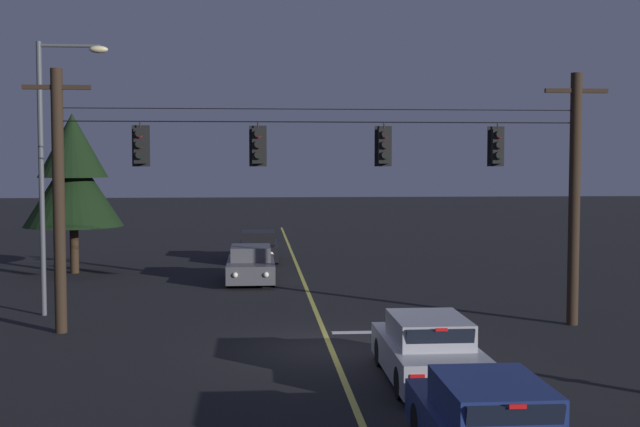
{
  "coord_description": "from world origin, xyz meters",
  "views": [
    {
      "loc": [
        -1.87,
        -20.28,
        4.63
      ],
      "look_at": [
        0.0,
        3.55,
        3.16
      ],
      "focal_mm": 46.64,
      "sensor_mm": 36.0,
      "label": 1
    }
  ],
  "objects_px": {
    "traffic_light_centre": "(384,146)",
    "tree_verge_near": "(73,176)",
    "traffic_light_leftmost": "(140,146)",
    "car_waiting_near_lane": "(428,350)",
    "car_oncoming_lead": "(251,265)",
    "car_oncoming_trailing": "(258,247)",
    "street_lamp_corner": "(51,153)",
    "traffic_light_left_inner": "(258,146)",
    "traffic_light_right_inner": "(497,146)"
  },
  "relations": [
    {
      "from": "traffic_light_centre",
      "to": "street_lamp_corner",
      "type": "bearing_deg",
      "value": 164.43
    },
    {
      "from": "traffic_light_leftmost",
      "to": "car_waiting_near_lane",
      "type": "bearing_deg",
      "value": -40.11
    },
    {
      "from": "traffic_light_right_inner",
      "to": "car_waiting_near_lane",
      "type": "bearing_deg",
      "value": -118.89
    },
    {
      "from": "car_waiting_near_lane",
      "to": "car_oncoming_trailing",
      "type": "relative_size",
      "value": 0.98
    },
    {
      "from": "traffic_light_centre",
      "to": "tree_verge_near",
      "type": "xyz_separation_m",
      "value": [
        -11.11,
        12.4,
        -1.0
      ]
    },
    {
      "from": "car_waiting_near_lane",
      "to": "car_oncoming_trailing",
      "type": "bearing_deg",
      "value": 99.12
    },
    {
      "from": "traffic_light_right_inner",
      "to": "car_waiting_near_lane",
      "type": "relative_size",
      "value": 0.28
    },
    {
      "from": "car_oncoming_trailing",
      "to": "tree_verge_near",
      "type": "relative_size",
      "value": 0.66
    },
    {
      "from": "traffic_light_centre",
      "to": "car_waiting_near_lane",
      "type": "height_order",
      "value": "traffic_light_centre"
    },
    {
      "from": "street_lamp_corner",
      "to": "traffic_light_centre",
      "type": "bearing_deg",
      "value": -15.57
    },
    {
      "from": "car_waiting_near_lane",
      "to": "car_oncoming_lead",
      "type": "xyz_separation_m",
      "value": [
        -3.81,
        14.97,
        -0.0
      ]
    },
    {
      "from": "traffic_light_leftmost",
      "to": "traffic_light_centre",
      "type": "relative_size",
      "value": 1.0
    },
    {
      "from": "traffic_light_left_inner",
      "to": "car_oncoming_lead",
      "type": "xyz_separation_m",
      "value": [
        -0.26,
        9.3,
        -4.43
      ]
    },
    {
      "from": "tree_verge_near",
      "to": "traffic_light_leftmost",
      "type": "bearing_deg",
      "value": -70.26
    },
    {
      "from": "traffic_light_centre",
      "to": "street_lamp_corner",
      "type": "height_order",
      "value": "street_lamp_corner"
    },
    {
      "from": "traffic_light_leftmost",
      "to": "tree_verge_near",
      "type": "relative_size",
      "value": 0.18
    },
    {
      "from": "traffic_light_centre",
      "to": "traffic_light_right_inner",
      "type": "relative_size",
      "value": 1.0
    },
    {
      "from": "traffic_light_right_inner",
      "to": "car_oncoming_trailing",
      "type": "height_order",
      "value": "traffic_light_right_inner"
    },
    {
      "from": "car_oncoming_trailing",
      "to": "car_waiting_near_lane",
      "type": "bearing_deg",
      "value": -80.88
    },
    {
      "from": "traffic_light_leftmost",
      "to": "car_oncoming_trailing",
      "type": "distance_m",
      "value": 17.01
    },
    {
      "from": "street_lamp_corner",
      "to": "traffic_light_right_inner",
      "type": "bearing_deg",
      "value": -11.82
    },
    {
      "from": "car_oncoming_lead",
      "to": "tree_verge_near",
      "type": "distance_m",
      "value": 8.7
    },
    {
      "from": "traffic_light_left_inner",
      "to": "car_oncoming_trailing",
      "type": "bearing_deg",
      "value": 89.79
    },
    {
      "from": "car_oncoming_lead",
      "to": "tree_verge_near",
      "type": "bearing_deg",
      "value": 157.15
    },
    {
      "from": "traffic_light_right_inner",
      "to": "car_oncoming_trailing",
      "type": "distance_m",
      "value": 17.97
    },
    {
      "from": "traffic_light_left_inner",
      "to": "car_oncoming_trailing",
      "type": "height_order",
      "value": "traffic_light_left_inner"
    },
    {
      "from": "car_oncoming_lead",
      "to": "street_lamp_corner",
      "type": "xyz_separation_m",
      "value": [
        -5.91,
        -6.61,
        4.27
      ]
    },
    {
      "from": "traffic_light_right_inner",
      "to": "street_lamp_corner",
      "type": "height_order",
      "value": "street_lamp_corner"
    },
    {
      "from": "car_oncoming_trailing",
      "to": "car_oncoming_lead",
      "type": "bearing_deg",
      "value": -92.67
    },
    {
      "from": "traffic_light_leftmost",
      "to": "traffic_light_left_inner",
      "type": "distance_m",
      "value": 3.18
    },
    {
      "from": "traffic_light_centre",
      "to": "tree_verge_near",
      "type": "height_order",
      "value": "tree_verge_near"
    },
    {
      "from": "traffic_light_left_inner",
      "to": "car_oncoming_lead",
      "type": "distance_m",
      "value": 10.3
    },
    {
      "from": "car_waiting_near_lane",
      "to": "street_lamp_corner",
      "type": "distance_m",
      "value": 13.52
    },
    {
      "from": "car_oncoming_trailing",
      "to": "tree_verge_near",
      "type": "xyz_separation_m",
      "value": [
        -7.68,
        -3.7,
        3.43
      ]
    },
    {
      "from": "traffic_light_centre",
      "to": "traffic_light_right_inner",
      "type": "xyz_separation_m",
      "value": [
        3.2,
        0.0,
        0.0
      ]
    },
    {
      "from": "traffic_light_left_inner",
      "to": "tree_verge_near",
      "type": "xyz_separation_m",
      "value": [
        -7.63,
        12.4,
        -1.0
      ]
    },
    {
      "from": "traffic_light_centre",
      "to": "car_waiting_near_lane",
      "type": "relative_size",
      "value": 0.28
    },
    {
      "from": "traffic_light_leftmost",
      "to": "traffic_light_left_inner",
      "type": "xyz_separation_m",
      "value": [
        3.18,
        0.0,
        0.0
      ]
    },
    {
      "from": "traffic_light_leftmost",
      "to": "street_lamp_corner",
      "type": "bearing_deg",
      "value": 138.1
    },
    {
      "from": "car_waiting_near_lane",
      "to": "traffic_light_leftmost",
      "type": "bearing_deg",
      "value": 139.89
    },
    {
      "from": "traffic_light_left_inner",
      "to": "traffic_light_centre",
      "type": "relative_size",
      "value": 1.0
    },
    {
      "from": "tree_verge_near",
      "to": "car_oncoming_trailing",
      "type": "bearing_deg",
      "value": 25.72
    },
    {
      "from": "traffic_light_leftmost",
      "to": "traffic_light_left_inner",
      "type": "height_order",
      "value": "same"
    },
    {
      "from": "street_lamp_corner",
      "to": "traffic_light_leftmost",
      "type": "bearing_deg",
      "value": -41.9
    },
    {
      "from": "traffic_light_centre",
      "to": "car_oncoming_lead",
      "type": "xyz_separation_m",
      "value": [
        -3.74,
        9.3,
        -4.43
      ]
    },
    {
      "from": "car_oncoming_lead",
      "to": "tree_verge_near",
      "type": "height_order",
      "value": "tree_verge_near"
    },
    {
      "from": "tree_verge_near",
      "to": "traffic_light_centre",
      "type": "bearing_deg",
      "value": -48.15
    },
    {
      "from": "car_oncoming_lead",
      "to": "street_lamp_corner",
      "type": "height_order",
      "value": "street_lamp_corner"
    },
    {
      "from": "street_lamp_corner",
      "to": "tree_verge_near",
      "type": "height_order",
      "value": "street_lamp_corner"
    },
    {
      "from": "car_waiting_near_lane",
      "to": "street_lamp_corner",
      "type": "height_order",
      "value": "street_lamp_corner"
    }
  ]
}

